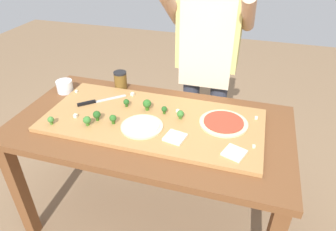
{
  "coord_description": "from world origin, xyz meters",
  "views": [
    {
      "loc": [
        0.49,
        -1.3,
        1.73
      ],
      "look_at": [
        0.09,
        0.05,
        0.81
      ],
      "focal_mm": 32.14,
      "sensor_mm": 36.0,
      "label": 1
    }
  ],
  "objects": [
    {
      "name": "broccoli_floret_front_left",
      "position": [
        -0.31,
        -0.15,
        0.84
      ],
      "size": [
        0.04,
        0.04,
        0.05
      ],
      "color": "#3F7220",
      "rests_on": "cutting_board"
    },
    {
      "name": "pizza_whole_white_garlic",
      "position": [
        -0.02,
        -0.08,
        0.81
      ],
      "size": [
        0.23,
        0.23,
        0.02
      ],
      "color": "beige",
      "rests_on": "cutting_board"
    },
    {
      "name": "sauce_jar",
      "position": [
        -0.33,
        0.34,
        0.84
      ],
      "size": [
        0.09,
        0.09,
        0.12
      ],
      "color": "brown",
      "rests_on": "prep_table"
    },
    {
      "name": "pizza_slice_near_left",
      "position": [
        0.18,
        -0.13,
        0.81
      ],
      "size": [
        0.12,
        0.12,
        0.01
      ],
      "primitive_type": "cube",
      "rotation": [
        0.0,
        0.0,
        -0.2
      ],
      "color": "silver",
      "rests_on": "cutting_board"
    },
    {
      "name": "cheese_crumble_d",
      "position": [
        0.56,
        0.18,
        0.81
      ],
      "size": [
        0.02,
        0.02,
        0.01
      ],
      "primitive_type": "cube",
      "rotation": [
        0.0,
        0.0,
        0.14
      ],
      "color": "silver",
      "rests_on": "cutting_board"
    },
    {
      "name": "broccoli_floret_center_right",
      "position": [
        -0.5,
        -0.2,
        0.83
      ],
      "size": [
        0.03,
        0.03,
        0.05
      ],
      "color": "#487A23",
      "rests_on": "cutting_board"
    },
    {
      "name": "pizza_whole_tomato_red",
      "position": [
        0.4,
        0.08,
        0.81
      ],
      "size": [
        0.26,
        0.26,
        0.02
      ],
      "color": "beige",
      "rests_on": "cutting_board"
    },
    {
      "name": "cheese_crumble_e",
      "position": [
        -0.41,
        -0.1,
        0.81
      ],
      "size": [
        0.02,
        0.02,
        0.02
      ],
      "primitive_type": "cube",
      "rotation": [
        0.0,
        0.0,
        0.04
      ],
      "color": "silver",
      "rests_on": "cutting_board"
    },
    {
      "name": "cutting_board",
      "position": [
        0.01,
        0.01,
        0.79
      ],
      "size": [
        1.21,
        0.56,
        0.02
      ],
      "primitive_type": "cube",
      "color": "#B27F47",
      "rests_on": "prep_table"
    },
    {
      "name": "flour_cup",
      "position": [
        -0.66,
        0.18,
        0.82
      ],
      "size": [
        0.1,
        0.1,
        0.08
      ],
      "color": "white",
      "rests_on": "prep_table"
    },
    {
      "name": "cheese_crumble_b",
      "position": [
        0.13,
        0.12,
        0.81
      ],
      "size": [
        0.02,
        0.02,
        0.02
      ],
      "primitive_type": "cube",
      "rotation": [
        0.0,
        0.0,
        1.24
      ],
      "color": "silver",
      "rests_on": "cutting_board"
    },
    {
      "name": "ground_plane",
      "position": [
        0.0,
        0.0,
        0.0
      ],
      "size": [
        8.0,
        8.0,
        0.0
      ],
      "primitive_type": "plane",
      "color": "#896B4C"
    },
    {
      "name": "pizza_slice_far_right",
      "position": [
        0.48,
        -0.16,
        0.81
      ],
      "size": [
        0.12,
        0.12,
        0.01
      ],
      "primitive_type": "cube",
      "rotation": [
        0.0,
        0.0,
        -0.35
      ],
      "color": "silver",
      "rests_on": "cutting_board"
    },
    {
      "name": "broccoli_floret_front_right",
      "position": [
        -0.05,
        0.09,
        0.85
      ],
      "size": [
        0.05,
        0.05,
        0.07
      ],
      "color": "#366618",
      "rests_on": "cutting_board"
    },
    {
      "name": "broccoli_floret_front_mid",
      "position": [
        -0.28,
        -0.09,
        0.84
      ],
      "size": [
        0.04,
        0.04,
        0.06
      ],
      "color": "#2C5915",
      "rests_on": "cutting_board"
    },
    {
      "name": "broccoli_floret_back_right",
      "position": [
        0.16,
        0.06,
        0.83
      ],
      "size": [
        0.04,
        0.04,
        0.05
      ],
      "color": "#3F7220",
      "rests_on": "cutting_board"
    },
    {
      "name": "broccoli_floret_back_left",
      "position": [
        0.06,
        0.08,
        0.83
      ],
      "size": [
        0.03,
        0.03,
        0.05
      ],
      "color": "#2C5915",
      "rests_on": "cutting_board"
    },
    {
      "name": "broccoli_floret_center_left",
      "position": [
        -0.18,
        -0.1,
        0.84
      ],
      "size": [
        0.04,
        0.04,
        0.05
      ],
      "color": "#366618",
      "rests_on": "cutting_board"
    },
    {
      "name": "broccoli_floret_back_mid",
      "position": [
        -0.18,
        0.09,
        0.83
      ],
      "size": [
        0.04,
        0.04,
        0.05
      ],
      "color": "#2C5915",
      "rests_on": "cutting_board"
    },
    {
      "name": "prep_table",
      "position": [
        0.0,
        0.0,
        0.68
      ],
      "size": [
        1.55,
        0.82,
        0.78
      ],
      "color": "brown",
      "rests_on": "ground"
    },
    {
      "name": "cheese_crumble_a",
      "position": [
        -0.2,
        0.23,
        0.81
      ],
      "size": [
        0.02,
        0.02,
        0.02
      ],
      "primitive_type": "cube",
      "rotation": [
        0.0,
        0.0,
        1.3
      ],
      "color": "silver",
      "rests_on": "cutting_board"
    },
    {
      "name": "cheese_crumble_c",
      "position": [
        0.57,
        -0.09,
        0.81
      ],
      "size": [
        0.02,
        0.02,
        0.01
      ],
      "primitive_type": "cube",
      "rotation": [
        0.0,
        0.0,
        0.2
      ],
      "color": "silver",
      "rests_on": "cutting_board"
    },
    {
      "name": "cheese_crumble_f",
      "position": [
        -0.56,
        0.16,
        0.81
      ],
      "size": [
        0.01,
        0.01,
        0.01
      ],
      "primitive_type": "cube",
      "rotation": [
        0.0,
        0.0,
        1.5
      ],
      "color": "white",
      "rests_on": "cutting_board"
    },
    {
      "name": "chefs_knife",
      "position": [
        -0.38,
        0.08,
        0.81
      ],
      "size": [
        0.24,
        0.22,
        0.02
      ],
      "color": "#B7BABF",
      "rests_on": "cutting_board"
    },
    {
      "name": "cook_center",
      "position": [
        0.2,
        0.6,
        1.0
      ],
      "size": [
        0.54,
        0.39,
        1.67
      ],
      "color": "#333847",
      "rests_on": "ground"
    }
  ]
}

